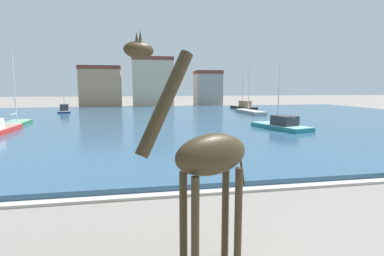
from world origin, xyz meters
The scene contains 11 objects.
harbor_water centered at (0.00, 35.79, 0.18)m, with size 82.20×53.45×0.35m, color #2D5170.
quay_edge_coping centered at (0.00, 8.82, 0.06)m, with size 82.20×0.50×0.12m, color #ADA89E.
giraffe_statue centered at (-2.78, 3.51, 2.78)m, with size 2.99×1.70×5.44m.
sailboat_grey centered at (13.21, 42.44, 0.44)m, with size 2.26×9.23×7.34m.
sailboat_navy centered at (-15.88, 50.07, 0.56)m, with size 2.94×7.16×9.43m.
sailboat_teal centered at (9.56, 24.74, 0.55)m, with size 4.18×7.63×6.81m.
sailboat_green centered at (-17.16, 33.05, 0.40)m, with size 2.34×5.99×8.13m.
sailboat_black centered at (15.61, 51.50, 0.63)m, with size 3.60×7.30×8.22m.
townhouse_narrow_midrow centered at (-11.63, 65.84, 4.50)m, with size 8.74×5.41×8.97m.
townhouse_tall_gabled centered at (-0.36, 66.51, 5.54)m, with size 9.08×5.87×11.06m.
townhouse_wide_warehouse centered at (12.54, 66.70, 4.13)m, with size 5.98×5.69×8.23m.
Camera 1 is at (-4.33, -2.99, 4.41)m, focal length 28.28 mm.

